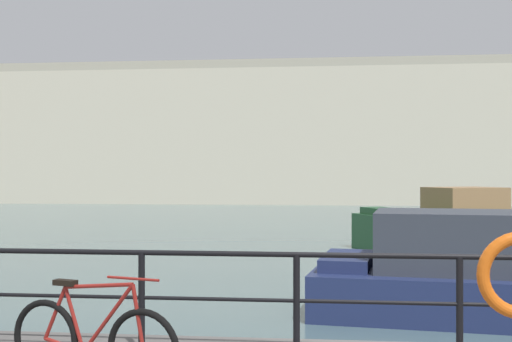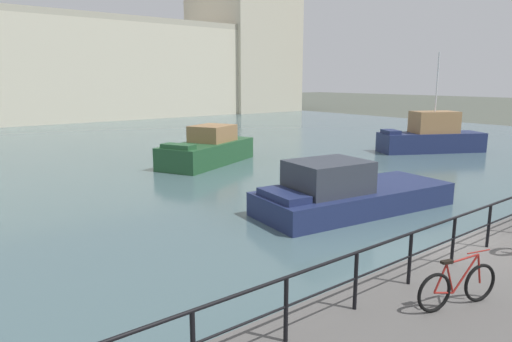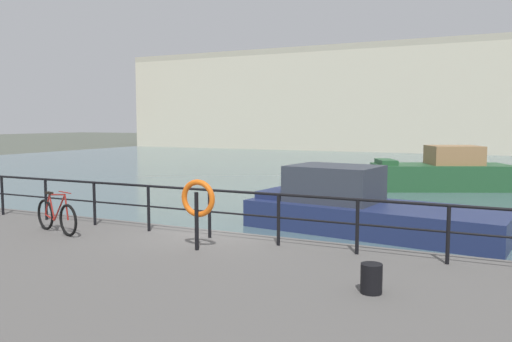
# 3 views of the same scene
# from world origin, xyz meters

# --- Properties ---
(ground_plane) EXTENTS (240.00, 240.00, 0.00)m
(ground_plane) POSITION_xyz_m (0.00, 0.00, 0.00)
(ground_plane) COLOR #4C5147
(water_basin) EXTENTS (80.00, 60.00, 0.01)m
(water_basin) POSITION_xyz_m (0.00, 30.20, 0.01)
(water_basin) COLOR #476066
(water_basin) RESTS_ON ground_plane
(harbor_building) EXTENTS (78.48, 15.11, 17.04)m
(harbor_building) POSITION_xyz_m (6.55, 53.52, 6.27)
(harbor_building) COLOR beige
(harbor_building) RESTS_ON ground_plane
(moored_blue_motorboat) EXTENTS (7.01, 5.04, 2.17)m
(moored_blue_motorboat) POSITION_xyz_m (3.45, 16.63, 0.83)
(moored_blue_motorboat) COLOR #23512D
(moored_blue_motorboat) RESTS_ON water_basin
(moored_harbor_tender) EXTENTS (7.09, 5.09, 6.51)m
(moored_harbor_tender) POSITION_xyz_m (17.59, 11.11, 1.04)
(moored_harbor_tender) COLOR navy
(moored_harbor_tender) RESTS_ON water_basin
(moored_cabin_cruiser) EXTENTS (7.95, 3.84, 1.96)m
(moored_cabin_cruiser) POSITION_xyz_m (2.20, 5.21, 0.69)
(moored_cabin_cruiser) COLOR navy
(moored_cabin_cruiser) RESTS_ON water_basin
(quay_railing) EXTENTS (19.60, 0.07, 1.08)m
(quay_railing) POSITION_xyz_m (0.32, -0.75, 1.56)
(quay_railing) COLOR black
(quay_railing) RESTS_ON quay_promenade
(parked_bicycle) EXTENTS (1.72, 0.55, 0.98)m
(parked_bicycle) POSITION_xyz_m (-3.09, -1.81, 1.21)
(parked_bicycle) COLOR black
(parked_bicycle) RESTS_ON quay_promenade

